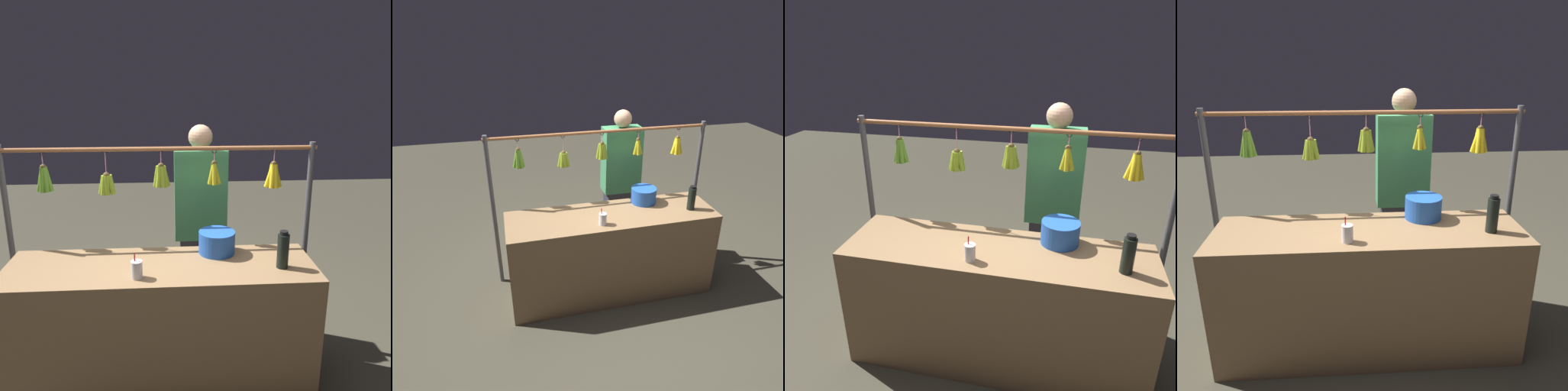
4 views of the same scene
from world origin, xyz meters
TOP-DOWN VIEW (x-y plane):
  - ground_plane at (0.00, 0.00)m, footprint 12.00×12.00m
  - market_counter at (0.00, 0.00)m, footprint 2.05×0.60m
  - display_rack at (0.01, -0.42)m, footprint 2.30×0.13m
  - water_bottle at (-0.79, 0.08)m, footprint 0.08×0.08m
  - blue_bucket at (-0.39, -0.18)m, footprint 0.26×0.26m
  - drink_cup at (0.14, 0.17)m, footprint 0.07×0.07m
  - vendor_person at (-0.32, -0.69)m, footprint 0.42×0.23m

SIDE VIEW (x-z plane):
  - ground_plane at x=0.00m, z-range 0.00..0.00m
  - market_counter at x=0.00m, z-range 0.00..0.91m
  - vendor_person at x=-0.32m, z-range -0.01..1.76m
  - drink_cup at x=0.14m, z-range 0.89..1.05m
  - blue_bucket at x=-0.39m, z-range 0.91..1.07m
  - water_bottle at x=-0.79m, z-range 0.91..1.16m
  - display_rack at x=0.01m, z-range 0.37..2.04m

